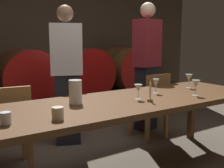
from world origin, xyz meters
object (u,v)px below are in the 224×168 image
Objects in this scene: wine_barrel_far_right at (127,69)px; wine_glass_center_left at (156,83)px; pitcher at (75,92)px; wine_glass_far_left at (138,89)px; wine_barrel_center_right at (83,72)px; dining_table at (125,107)px; chair_left at (9,125)px; wine_glass_far_right at (189,78)px; wine_glass_center_right at (196,84)px; guest_right at (147,66)px; cup_right at (58,113)px; guest_center at (67,75)px; chair_right at (152,103)px; wine_barrel_center_left at (26,76)px; cup_left at (5,118)px; candle_center at (150,96)px.

wine_barrel_far_right is 2.35m from wine_glass_center_left.
pitcher is 1.46× the size of wine_glass_far_left.
wine_barrel_center_right is 2.24m from dining_table.
chair_left is 5.54× the size of wine_glass_far_right.
wine_barrel_center_right is 5.56× the size of wine_glass_center_left.
wine_glass_far_left is at bearing 163.81° from wine_glass_center_right.
guest_right reaches higher than cup_right.
wine_glass_center_left is at bearing 15.93° from cup_right.
pitcher is 1.18m from wine_glass_center_right.
guest_center is (0.79, 0.43, 0.39)m from chair_left.
wine_glass_center_left reaches higher than chair_right.
wine_barrel_center_left is at bearing 180.00° from wine_barrel_far_right.
wine_barrel_center_right is at bearing 62.28° from pitcher.
chair_right reaches higher than dining_table.
guest_center is at bearing 53.03° from cup_left.
pitcher reaches higher than candle_center.
wine_barrel_center_right reaches higher than cup_right.
pitcher is (0.45, -0.58, 0.38)m from chair_left.
wine_glass_far_right is (1.30, -2.03, 0.12)m from wine_barrel_center_left.
wine_glass_far_left reaches higher than cup_left.
wine_barrel_center_left is 2.44m from cup_left.
chair_left is at bearing 140.35° from candle_center.
wine_glass_far_right is at bearing 0.38° from pitcher.
pitcher reaches higher than cup_right.
pitcher is (-1.07, -2.04, 0.11)m from wine_barrel_center_right.
wine_barrel_far_right is (0.94, 0.00, 0.00)m from wine_barrel_center_right.
dining_table is at bearing -169.54° from wine_glass_center_left.
wine_glass_far_right is (0.98, 0.12, 0.18)m from dining_table.
guest_center is at bearing -28.06° from chair_right.
chair_left is 1.51m from wine_glass_center_left.
wine_glass_far_right is (1.07, -0.99, -0.00)m from guest_center.
pitcher is 1.42m from wine_glass_far_right.
chair_left is 2.06m from guest_right.
cup_left is (-1.98, -0.84, 0.32)m from chair_right.
wine_glass_center_right reaches higher than cup_left.
guest_right is 2.23m from cup_right.
wine_glass_far_left is at bearing -15.89° from pitcher.
wine_glass_far_right is at bearing -80.24° from wine_barrel_center_right.
guest_right is at bearing 30.26° from pitcher.
wine_barrel_far_right is at bearing -117.74° from chair_right.
dining_table is at bearing 130.97° from candle_center.
candle_center reaches higher than cup_right.
wine_barrel_far_right is 5.56× the size of wine_glass_center_left.
wine_barrel_center_right is at bearing -103.67° from guest_center.
wine_barrel_center_left is at bearing -54.05° from chair_right.
dining_table is at bearing -81.45° from wine_barrel_center_left.
wine_barrel_center_right is 0.29× the size of dining_table.
wine_glass_center_right is at bearing -1.23° from cup_left.
cup_left is (-0.18, -0.87, 0.32)m from chair_left.
wine_glass_center_left reaches higher than chair_left.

